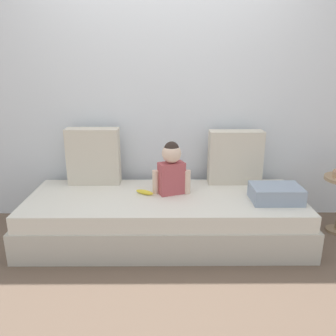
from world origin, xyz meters
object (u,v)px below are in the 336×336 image
at_px(couch, 165,218).
at_px(banana, 145,192).
at_px(throw_pillow_left, 94,156).
at_px(toddler, 172,167).
at_px(folded_blanket, 276,193).
at_px(throw_pillow_right, 235,157).

distance_m(couch, banana, 0.28).
xyz_separation_m(couch, banana, (-0.17, 0.04, 0.22)).
bearing_deg(banana, throw_pillow_left, 148.44).
height_order(toddler, banana, toddler).
bearing_deg(throw_pillow_left, folded_blanket, -15.93).
bearing_deg(throw_pillow_left, throw_pillow_right, 0.00).
bearing_deg(throw_pillow_right, toddler, -155.29).
height_order(couch, throw_pillow_right, throw_pillow_right).
relative_size(throw_pillow_left, folded_blanket, 1.30).
bearing_deg(banana, couch, -13.28).
bearing_deg(toddler, banana, -174.27).
xyz_separation_m(throw_pillow_left, folded_blanket, (1.56, -0.45, -0.20)).
height_order(throw_pillow_left, banana, throw_pillow_left).
height_order(throw_pillow_right, banana, throw_pillow_right).
relative_size(couch, banana, 14.00).
relative_size(throw_pillow_right, toddler, 1.08).
bearing_deg(toddler, throw_pillow_left, 159.07).
height_order(throw_pillow_right, folded_blanket, throw_pillow_right).
distance_m(throw_pillow_left, folded_blanket, 1.64).
bearing_deg(folded_blanket, throw_pillow_right, 119.79).
height_order(couch, throw_pillow_left, throw_pillow_left).
distance_m(toddler, banana, 0.32).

